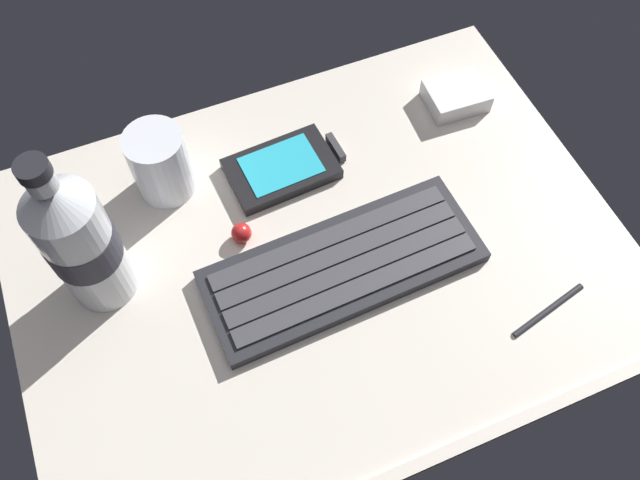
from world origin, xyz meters
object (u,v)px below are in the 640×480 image
keyboard (343,266)px  charger_block (456,96)px  handheld_device (287,167)px  stylus_pen (549,309)px  trackball_mouse (241,233)px  water_bottle (79,241)px  juice_cup (161,166)px

keyboard → charger_block: size_ratio=4.20×
handheld_device → stylus_pen: bearing=-55.4°
handheld_device → charger_block: charger_block is taller
keyboard → trackball_mouse: bearing=138.3°
stylus_pen → charger_block: bearing=68.5°
charger_block → stylus_pen: size_ratio=0.74×
water_bottle → trackball_mouse: water_bottle is taller
water_bottle → handheld_device: bearing=15.7°
keyboard → juice_cup: 22.46cm
water_bottle → trackball_mouse: size_ratio=9.45×
handheld_device → juice_cup: bearing=166.6°
juice_cup → stylus_pen: 43.32cm
water_bottle → keyboard: bearing=-18.5°
handheld_device → charger_block: 22.65cm
charger_block → stylus_pen: (-4.32, -28.12, -0.85)cm
water_bottle → stylus_pen: water_bottle is taller
handheld_device → trackball_mouse: (-7.66, -6.51, 0.37)cm
handheld_device → trackball_mouse: 10.06cm
keyboard → water_bottle: water_bottle is taller
handheld_device → water_bottle: water_bottle is taller
handheld_device → juice_cup: (-13.20, 3.14, 3.18)cm
charger_block → trackball_mouse: 31.33cm
keyboard → juice_cup: size_ratio=3.46×
water_bottle → stylus_pen: (40.71, -20.13, -8.66)cm
juice_cup → charger_block: bearing=-2.3°
charger_block → keyboard: bearing=-144.0°
juice_cup → water_bottle: (-9.25, -9.43, 5.10)cm
juice_cup → stylus_pen: juice_cup is taller
stylus_pen → handheld_device: bearing=111.9°
juice_cup → handheld_device: bearing=-13.4°
juice_cup → water_bottle: size_ratio=0.41×
keyboard → handheld_device: keyboard is taller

